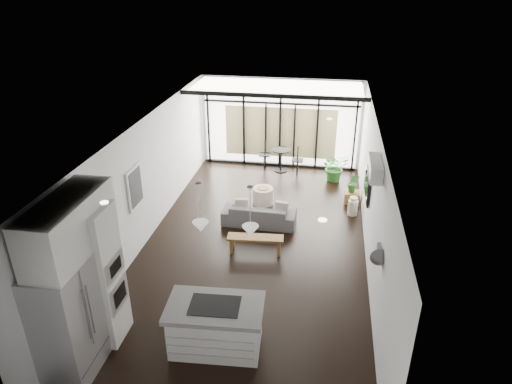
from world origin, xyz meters
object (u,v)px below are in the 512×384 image
(island, at_px, (216,326))
(fridge, at_px, (66,322))
(console_bench, at_px, (255,244))
(milk_can, at_px, (353,206))
(sofa, at_px, (259,211))
(tv, at_px, (368,184))
(pouf, at_px, (263,196))

(island, relative_size, fridge, 0.81)
(island, bearing_deg, fridge, -161.72)
(console_bench, xyz_separation_m, milk_can, (2.18, 2.14, 0.05))
(sofa, height_order, tv, tv)
(pouf, height_order, tv, tv)
(island, bearing_deg, sofa, 85.55)
(sofa, height_order, pouf, sofa)
(island, xyz_separation_m, pouf, (-0.02, 5.30, -0.21))
(tv, bearing_deg, milk_can, 102.66)
(fridge, distance_m, console_bench, 4.43)
(console_bench, bearing_deg, fridge, -125.23)
(fridge, xyz_separation_m, pouf, (2.05, 6.14, -0.74))
(island, distance_m, fridge, 2.30)
(fridge, bearing_deg, tv, 46.88)
(fridge, relative_size, sofa, 1.07)
(island, height_order, milk_can, island)
(milk_can, relative_size, tv, 0.45)
(sofa, bearing_deg, fridge, 68.41)
(console_bench, bearing_deg, milk_can, 40.13)
(console_bench, height_order, tv, tv)
(milk_can, bearing_deg, pouf, 173.90)
(fridge, height_order, milk_can, fridge)
(pouf, distance_m, milk_can, 2.39)
(sofa, distance_m, pouf, 1.12)
(pouf, xyz_separation_m, milk_can, (2.37, -0.25, 0.03))
(sofa, relative_size, milk_can, 3.63)
(console_bench, xyz_separation_m, tv, (2.39, 1.20, 1.10))
(sofa, bearing_deg, island, 90.58)
(fridge, distance_m, sofa, 5.50)
(sofa, relative_size, console_bench, 1.45)
(sofa, bearing_deg, tv, 179.46)
(sofa, xyz_separation_m, tv, (2.51, -0.08, 0.95))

